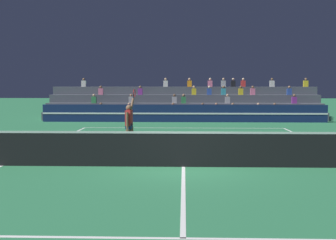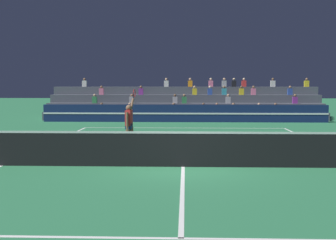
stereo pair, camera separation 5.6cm
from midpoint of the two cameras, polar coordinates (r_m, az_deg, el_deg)
name	(u,v)px [view 2 (the right image)]	position (r m, az deg, el deg)	size (l,w,h in m)	color
ground_plane	(183,167)	(14.03, 1.97, -5.73)	(120.00, 120.00, 0.00)	#2D7A4C
court_lines	(183,167)	(14.03, 1.97, -5.72)	(11.10, 23.90, 0.01)	white
tennis_net	(183,149)	(13.94, 1.97, -3.53)	(12.00, 0.10, 1.10)	black
sponsor_banner_wall	(184,113)	(29.62, 2.07, 0.81)	(18.00, 0.26, 1.10)	navy
bleacher_stand	(185,106)	(32.77, 2.11, 1.67)	(18.76, 3.80, 2.83)	#4C515B
tennis_player	(129,125)	(16.96, -4.65, -0.60)	(0.38, 1.31, 2.32)	brown
tennis_ball	(250,147)	(18.33, 10.08, -3.25)	(0.07, 0.07, 0.07)	#C6DB33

